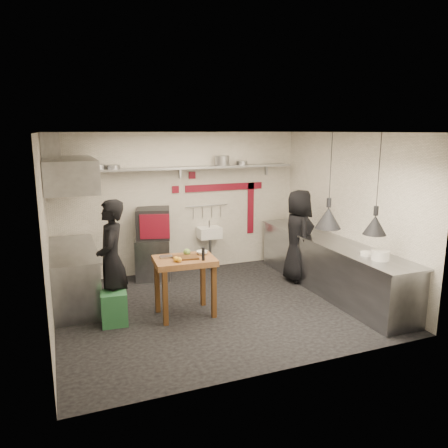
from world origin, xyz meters
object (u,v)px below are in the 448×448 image
object	(u,v)px
oven_stand	(153,259)
prep_table	(185,287)
chef_left	(112,260)
green_bin	(114,308)
combi_oven	(153,223)
chef_right	(298,236)

from	to	relation	value
oven_stand	prep_table	bearing A→B (deg)	-72.66
chef_left	prep_table	bearing A→B (deg)	85.42
green_bin	chef_left	bearing A→B (deg)	83.12
combi_oven	prep_table	world-z (taller)	combi_oven
chef_left	chef_right	distance (m)	3.54
green_bin	chef_right	bearing A→B (deg)	11.23
combi_oven	chef_right	distance (m)	2.78
green_bin	chef_right	distance (m)	3.67
prep_table	chef_left	distance (m)	1.18
combi_oven	prep_table	bearing A→B (deg)	-73.78
chef_left	combi_oven	bearing A→B (deg)	160.03
green_bin	chef_right	world-z (taller)	chef_right
chef_right	combi_oven	bearing A→B (deg)	77.19
green_bin	chef_left	world-z (taller)	chef_left
chef_right	green_bin	bearing A→B (deg)	112.99
oven_stand	chef_right	xyz separation A→B (m)	(2.55, -1.11, 0.48)
combi_oven	prep_table	size ratio (longest dim) A/B	0.68
combi_oven	green_bin	bearing A→B (deg)	-104.29
prep_table	chef_right	size ratio (longest dim) A/B	0.52
oven_stand	combi_oven	size ratio (longest dim) A/B	1.28
oven_stand	prep_table	xyz separation A→B (m)	(0.09, -1.88, 0.06)
combi_oven	chef_left	distance (m)	1.90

